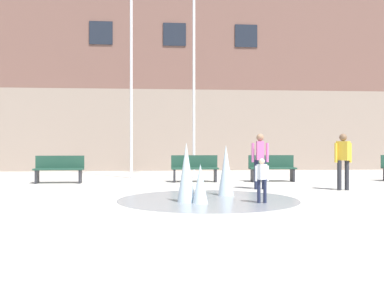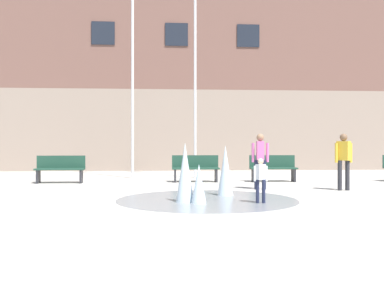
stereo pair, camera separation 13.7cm
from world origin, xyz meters
TOP-DOWN VIEW (x-y plane):
  - ground_plane at (0.00, 0.00)m, footprint 100.00×100.00m
  - library_building at (0.00, 18.66)m, footprint 36.00×6.05m
  - splash_fountain at (0.20, 4.46)m, footprint 4.22×4.22m
  - park_bench_under_left_flagpole at (-4.14, 9.23)m, footprint 1.60×0.44m
  - park_bench_center at (0.39, 9.31)m, footprint 1.60×0.44m
  - park_bench_under_right_flagpole at (3.06, 9.23)m, footprint 1.60×0.44m
  - adult_watching at (4.30, 6.23)m, footprint 0.50×0.39m
  - teen_by_trashcan at (2.03, 6.69)m, footprint 0.50×0.36m
  - child_running at (1.36, 3.74)m, footprint 0.31×0.22m
  - flagpole_left at (-1.83, 11.20)m, footprint 0.80×0.10m
  - flagpole_right at (0.56, 11.20)m, footprint 0.80×0.10m

SIDE VIEW (x-z plane):
  - ground_plane at x=0.00m, z-range 0.00..0.00m
  - park_bench_under_left_flagpole at x=-4.14m, z-range 0.02..0.93m
  - park_bench_center at x=0.39m, z-range 0.02..0.93m
  - park_bench_under_right_flagpole at x=3.06m, z-range 0.02..0.93m
  - splash_fountain at x=0.20m, z-range -0.18..1.15m
  - child_running at x=1.36m, z-range 0.09..1.07m
  - adult_watching at x=4.30m, z-range 0.14..1.73m
  - teen_by_trashcan at x=2.03m, z-range 0.14..1.73m
  - library_building at x=0.00m, z-range 0.00..8.74m
  - flagpole_left at x=-1.83m, z-range 0.25..8.93m
  - flagpole_right at x=0.56m, z-range 0.25..9.12m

